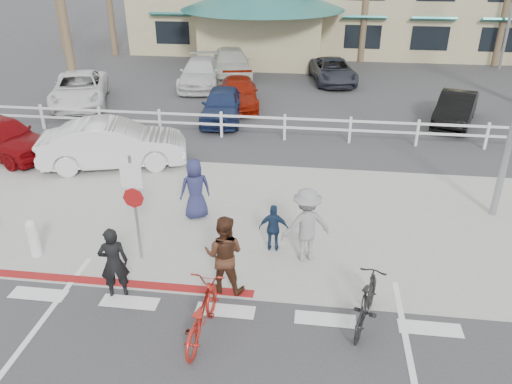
# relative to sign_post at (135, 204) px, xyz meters

# --- Properties ---
(ground) EXTENTS (140.00, 140.00, 0.00)m
(ground) POSITION_rel_sign_post_xyz_m (2.30, -2.20, -1.45)
(ground) COLOR #333335
(sidewalk_plaza) EXTENTS (22.00, 7.00, 0.01)m
(sidewalk_plaza) POSITION_rel_sign_post_xyz_m (2.30, 2.30, -1.44)
(sidewalk_plaza) COLOR gray
(sidewalk_plaza) RESTS_ON ground
(cross_street) EXTENTS (40.00, 5.00, 0.01)m
(cross_street) POSITION_rel_sign_post_xyz_m (2.30, 6.30, -1.45)
(cross_street) COLOR #333335
(cross_street) RESTS_ON ground
(parking_lot) EXTENTS (50.00, 16.00, 0.01)m
(parking_lot) POSITION_rel_sign_post_xyz_m (2.30, 15.80, -1.45)
(parking_lot) COLOR #333335
(parking_lot) RESTS_ON ground
(curb_red) EXTENTS (7.00, 0.25, 0.02)m
(curb_red) POSITION_rel_sign_post_xyz_m (-0.70, -1.00, -1.44)
(curb_red) COLOR maroon
(curb_red) RESTS_ON ground
(rail_fence) EXTENTS (29.40, 0.16, 1.00)m
(rail_fence) POSITION_rel_sign_post_xyz_m (2.80, 8.30, -0.95)
(rail_fence) COLOR silver
(rail_fence) RESTS_ON ground
(sign_post) EXTENTS (0.50, 0.10, 2.90)m
(sign_post) POSITION_rel_sign_post_xyz_m (0.00, 0.00, 0.00)
(sign_post) COLOR gray
(sign_post) RESTS_ON ground
(bollard_0) EXTENTS (0.26, 0.26, 0.95)m
(bollard_0) POSITION_rel_sign_post_xyz_m (-2.50, -0.20, -0.97)
(bollard_0) COLOR silver
(bollard_0) RESTS_ON ground
(bike_red) EXTENTS (0.77, 1.94, 1.00)m
(bike_red) POSITION_rel_sign_post_xyz_m (1.99, -2.31, -0.95)
(bike_red) COLOR maroon
(bike_red) RESTS_ON ground
(rider_red) EXTENTS (0.68, 0.57, 1.61)m
(rider_red) POSITION_rel_sign_post_xyz_m (-0.03, -1.37, -0.65)
(rider_red) COLOR black
(rider_red) RESTS_ON ground
(bike_black) EXTENTS (0.98, 1.85, 1.07)m
(bike_black) POSITION_rel_sign_post_xyz_m (5.05, -1.61, -0.92)
(bike_black) COLOR black
(bike_black) RESTS_ON ground
(rider_black) EXTENTS (0.90, 0.73, 1.76)m
(rider_black) POSITION_rel_sign_post_xyz_m (2.17, -0.89, -0.57)
(rider_black) COLOR #412315
(rider_black) RESTS_ON ground
(pedestrian_a) EXTENTS (1.33, 1.07, 1.80)m
(pedestrian_a) POSITION_rel_sign_post_xyz_m (3.80, 0.50, -0.55)
(pedestrian_a) COLOR gray
(pedestrian_a) RESTS_ON ground
(pedestrian_child) EXTENTS (0.71, 0.30, 1.21)m
(pedestrian_child) POSITION_rel_sign_post_xyz_m (3.04, 0.77, -0.85)
(pedestrian_child) COLOR #1A2D4A
(pedestrian_child) RESTS_ON ground
(pedestrian_b) EXTENTS (0.97, 0.85, 1.67)m
(pedestrian_b) POSITION_rel_sign_post_xyz_m (0.82, 2.12, -0.61)
(pedestrian_b) COLOR #22264E
(pedestrian_b) RESTS_ON ground
(car_white_sedan) EXTENTS (4.92, 2.85, 1.53)m
(car_white_sedan) POSITION_rel_sign_post_xyz_m (-2.66, 5.16, -0.68)
(car_white_sedan) COLOR silver
(car_white_sedan) RESTS_ON ground
(car_red_compact) EXTENTS (4.46, 3.17, 1.41)m
(car_red_compact) POSITION_rel_sign_post_xyz_m (-6.80, 5.48, -0.75)
(car_red_compact) COLOR #720509
(car_red_compact) RESTS_ON ground
(lot_car_0) EXTENTS (3.86, 5.51, 1.40)m
(lot_car_0) POSITION_rel_sign_post_xyz_m (-6.94, 11.77, -0.75)
(lot_car_0) COLOR white
(lot_car_0) RESTS_ON ground
(lot_car_1) EXTENTS (2.45, 4.41, 1.21)m
(lot_car_1) POSITION_rel_sign_post_xyz_m (0.29, 12.39, -0.85)
(lot_car_1) COLOR maroon
(lot_car_1) RESTS_ON ground
(lot_car_2) EXTENTS (1.88, 4.03, 1.33)m
(lot_car_2) POSITION_rel_sign_post_xyz_m (-0.04, 10.32, -0.78)
(lot_car_2) COLOR navy
(lot_car_2) RESTS_ON ground
(lot_car_3) EXTENTS (2.54, 4.06, 1.26)m
(lot_car_3) POSITION_rel_sign_post_xyz_m (9.41, 11.10, -0.82)
(lot_car_3) COLOR black
(lot_car_3) RESTS_ON ground
(lot_car_4) EXTENTS (2.41, 4.92, 1.38)m
(lot_car_4) POSITION_rel_sign_post_xyz_m (-2.21, 15.59, -0.76)
(lot_car_4) COLOR silver
(lot_car_4) RESTS_ON ground
(lot_car_5) EXTENTS (2.80, 4.70, 1.22)m
(lot_car_5) POSITION_rel_sign_post_xyz_m (4.53, 17.33, -0.84)
(lot_car_5) COLOR #2A2C37
(lot_car_5) RESTS_ON ground
(lot_car_6) EXTENTS (3.17, 5.35, 1.45)m
(lot_car_6) POSITION_rel_sign_post_xyz_m (-1.03, 17.90, -0.72)
(lot_car_6) COLOR silver
(lot_car_6) RESTS_ON ground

